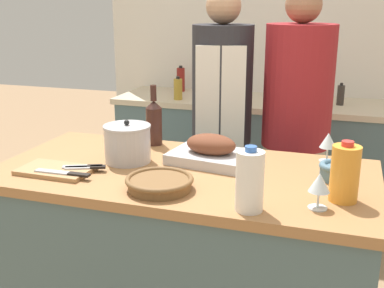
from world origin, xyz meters
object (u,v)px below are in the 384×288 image
at_px(wicker_basket, 159,183).
at_px(condiment_bottle_tall, 181,79).
at_px(juice_jug, 345,173).
at_px(knife_chef, 64,173).
at_px(condiment_bottle_short, 341,95).
at_px(wine_glass_right, 328,141).
at_px(mixing_bowl, 335,171).
at_px(knife_bread, 87,167).
at_px(milk_jug, 250,181).
at_px(person_cook_aproned, 222,121).
at_px(person_cook_guest, 296,125).
at_px(roasting_pan, 211,152).
at_px(cutting_board, 56,170).
at_px(stock_pot, 127,143).
at_px(wine_bottle_green, 154,121).
at_px(wine_glass_left, 319,184).
at_px(condiment_bottle_extra, 178,89).
at_px(knife_paring, 84,166).

height_order(wicker_basket, condiment_bottle_tall, condiment_bottle_tall).
xyz_separation_m(juice_jug, knife_chef, (-1.05, -0.11, -0.08)).
bearing_deg(condiment_bottle_short, wine_glass_right, -90.82).
relative_size(mixing_bowl, knife_bread, 0.80).
distance_m(knife_chef, condiment_bottle_tall, 2.03).
xyz_separation_m(milk_jug, person_cook_aproned, (-0.39, 1.13, -0.09)).
bearing_deg(condiment_bottle_tall, person_cook_guest, -42.55).
relative_size(roasting_pan, cutting_board, 1.26).
height_order(stock_pot, knife_chef, stock_pot).
bearing_deg(wine_bottle_green, wine_glass_left, -33.30).
xyz_separation_m(mixing_bowl, condiment_bottle_extra, (-1.15, 1.38, 0.03)).
xyz_separation_m(knife_chef, knife_bread, (0.05, 0.09, 0.00)).
height_order(wine_glass_right, knife_paring, wine_glass_right).
distance_m(condiment_bottle_short, person_cook_guest, 0.79).
relative_size(knife_chef, knife_paring, 1.48).
distance_m(mixing_bowl, knife_paring, 1.01).
distance_m(juice_jug, condiment_bottle_tall, 2.29).
bearing_deg(wicker_basket, person_cook_aproned, 92.02).
xyz_separation_m(milk_jug, condiment_bottle_tall, (-0.98, 2.09, -0.02)).
bearing_deg(stock_pot, cutting_board, -134.94).
bearing_deg(condiment_bottle_tall, knife_chef, -83.79).
height_order(mixing_bowl, wine_glass_right, wine_glass_right).
bearing_deg(wine_glass_left, knife_bread, 175.29).
relative_size(juice_jug, wine_glass_left, 1.72).
height_order(wine_glass_left, person_cook_guest, person_cook_guest).
bearing_deg(knife_chef, mixing_bowl, 17.01).
height_order(wicker_basket, milk_jug, milk_jug).
bearing_deg(wine_glass_right, stock_pot, -161.99).
distance_m(juice_jug, wine_bottle_green, 1.00).
bearing_deg(mixing_bowl, wine_glass_right, 100.84).
height_order(mixing_bowl, wine_glass_left, wine_glass_left).
bearing_deg(condiment_bottle_extra, person_cook_aproned, -52.36).
distance_m(mixing_bowl, knife_chef, 1.07).
bearing_deg(person_cook_guest, roasting_pan, -99.50).
bearing_deg(mixing_bowl, condiment_bottle_tall, 126.06).
bearing_deg(milk_jug, wine_glass_left, 21.45).
distance_m(stock_pot, knife_chef, 0.31).
height_order(wine_glass_right, condiment_bottle_tall, condiment_bottle_tall).
height_order(wicker_basket, knife_chef, wicker_basket).
xyz_separation_m(cutting_board, person_cook_aproned, (0.44, 1.00, 0.00)).
bearing_deg(condiment_bottle_tall, wine_glass_right, -50.99).
xyz_separation_m(juice_jug, wine_glass_left, (-0.08, -0.10, -0.01)).
distance_m(condiment_bottle_extra, person_cook_aproned, 0.81).
distance_m(wicker_basket, stock_pot, 0.37).
bearing_deg(knife_bread, cutting_board, -161.55).
bearing_deg(milk_jug, mixing_bowl, 55.76).
height_order(wine_glass_left, condiment_bottle_short, condiment_bottle_short).
bearing_deg(person_cook_guest, knife_paring, -114.89).
distance_m(wine_glass_right, condiment_bottle_extra, 1.60).
bearing_deg(condiment_bottle_extra, wine_bottle_green, -75.94).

